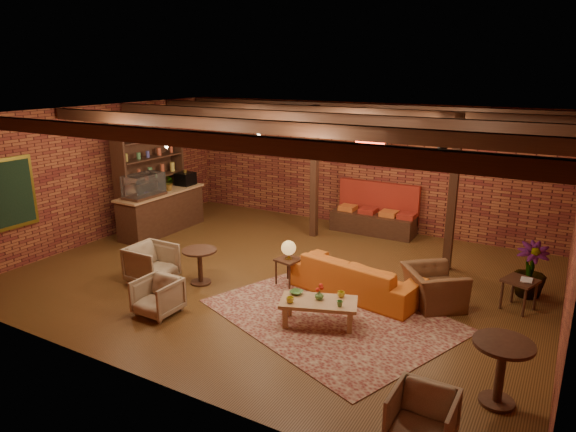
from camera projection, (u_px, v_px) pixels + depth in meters
The scene contains 29 objects.
floor at pixel (282, 275), 10.34m from camera, with size 10.00×10.00×0.00m, color #3B240E.
ceiling at pixel (281, 114), 9.45m from camera, with size 10.00×8.00×0.02m, color black.
wall_back at pixel (360, 165), 13.24m from camera, with size 10.00×0.02×3.20m, color maroon.
wall_front at pixel (124, 265), 6.56m from camera, with size 10.00×0.02×3.20m, color maroon.
wall_left at pixel (101, 173), 12.27m from camera, with size 0.02×8.00×3.20m, color maroon.
wall_right at pixel (575, 240), 7.52m from camera, with size 0.02×8.00×3.20m, color maroon.
ceiling_beams at pixel (281, 121), 9.49m from camera, with size 9.80×6.40×0.22m, color black, non-canonical shape.
ceiling_pipe at pixel (319, 125), 10.89m from camera, with size 0.12×0.12×9.60m, color black.
post_left at pixel (314, 172), 12.35m from camera, with size 0.16×0.16×3.20m, color black.
post_right at pixel (453, 194), 10.24m from camera, with size 0.16×0.16×3.20m, color black.
service_counter at pixel (161, 201), 12.90m from camera, with size 0.80×2.50×1.60m, color black, non-canonical shape.
plant_counter at pixel (169, 184), 12.91m from camera, with size 0.35×0.39×0.30m, color #337F33.
shelving_hutch at pixel (151, 183), 13.07m from camera, with size 0.52×2.00×2.40m, color black, non-canonical shape.
chalkboard_menu at pixel (13, 193), 10.32m from camera, with size 0.08×0.96×1.46m, color black.
banquette at pixel (374, 214), 12.88m from camera, with size 2.10×0.70×1.00m, color maroon, non-canonical shape.
service_sign at pixel (370, 142), 11.99m from camera, with size 0.86×0.06×0.30m, color #F93518.
ceiling_spotlights at pixel (281, 133), 9.55m from camera, with size 6.40×4.40×0.28m, color black, non-canonical shape.
rug at pixel (331, 315), 8.66m from camera, with size 3.80×2.91×0.01m, color maroon.
sofa at pixel (356, 276), 9.38m from camera, with size 2.43×0.95×0.71m, color #C65E1B.
coffee_table at pixel (318, 303), 8.27m from camera, with size 1.37×1.00×0.67m.
side_table_lamp at pixel (289, 251), 9.73m from camera, with size 0.50×0.50×0.89m.
round_table_left at pixel (200, 261), 9.84m from camera, with size 0.66×0.66×0.69m.
armchair_a at pixel (152, 262), 9.94m from camera, with size 0.80×0.75×0.82m, color #B9AC8F.
armchair_b at pixel (158, 295), 8.64m from camera, with size 0.67×0.63×0.69m, color #B9AC8F.
armchair_right at pixel (434, 281), 8.94m from camera, with size 1.03×0.67×0.90m, color brown.
side_table_book at pixel (520, 282), 8.74m from camera, with size 0.64×0.64×0.58m.
round_table_right at pixel (501, 363), 6.24m from camera, with size 0.72×0.72×0.85m.
armchair_far at pixel (422, 417), 5.61m from camera, with size 0.69×0.64×0.71m, color #B9AC8F.
plant_tall at pixel (538, 216), 9.00m from camera, with size 1.71×1.71×3.05m, color #4C7F4C.
Camera 1 is at (4.86, -8.28, 4.02)m, focal length 32.00 mm.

